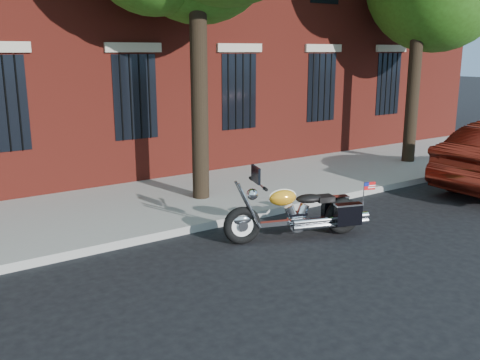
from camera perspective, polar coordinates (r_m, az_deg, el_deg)
ground at (r=9.24m, az=2.42°, el=-7.14°), size 120.00×120.00×0.00m
curb at (r=10.28m, az=-2.23°, el=-4.51°), size 40.00×0.16×0.15m
sidewalk at (r=11.85m, az=-7.13°, el=-2.15°), size 40.00×3.60×0.15m
motorcycle at (r=9.56m, az=6.54°, el=-3.58°), size 2.51×1.32×1.36m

